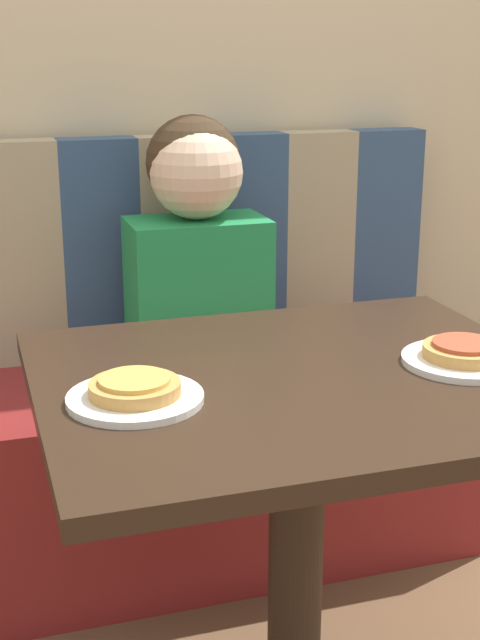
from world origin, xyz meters
The scene contains 9 objects.
wall_back centered at (0.00, 1.00, 1.30)m, with size 7.00×0.05×2.60m.
booth_seat centered at (0.00, 0.68, 0.24)m, with size 1.38×0.53×0.49m.
booth_backrest centered at (0.00, 0.90, 0.77)m, with size 1.38×0.09×0.56m.
dining_table centered at (0.00, 0.00, 0.63)m, with size 0.89×0.75×0.73m.
person centered at (0.00, 0.69, 0.83)m, with size 0.33×0.25×0.63m.
plate_left centered at (-0.29, -0.04, 0.74)m, with size 0.22×0.22×0.01m.
plate_right centered at (0.29, -0.04, 0.74)m, with size 0.22×0.22×0.01m.
pizza_left centered at (-0.29, -0.04, 0.75)m, with size 0.14×0.14×0.03m.
pizza_right centered at (0.29, -0.04, 0.75)m, with size 0.14×0.14×0.03m.
Camera 1 is at (-0.52, -1.33, 1.27)m, focal length 50.00 mm.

